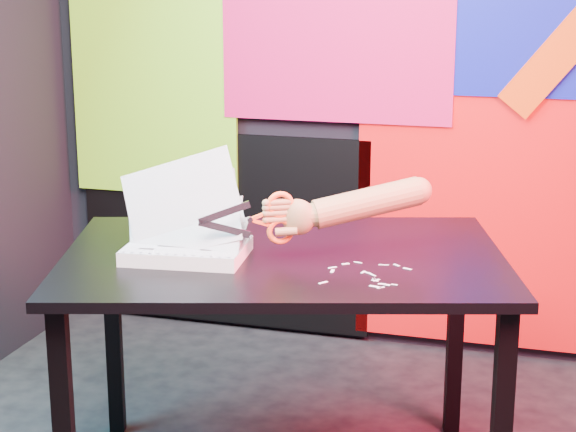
% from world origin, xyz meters
% --- Properties ---
extents(room, '(3.01, 3.01, 2.71)m').
position_xyz_m(room, '(0.00, 0.00, 1.35)').
color(room, black).
rests_on(room, ground).
extents(backdrop, '(2.88, 0.05, 2.08)m').
position_xyz_m(backdrop, '(0.06, 1.46, 0.96)').
color(backdrop, red).
rests_on(backdrop, ground).
extents(work_table, '(1.46, 1.17, 0.75)m').
position_xyz_m(work_table, '(-0.11, 0.24, 0.67)').
color(work_table, black).
rests_on(work_table, ground).
extents(printout_stack, '(0.41, 0.28, 0.33)m').
position_xyz_m(printout_stack, '(-0.37, 0.12, 0.78)').
color(printout_stack, white).
rests_on(printout_stack, work_table).
extents(scissors, '(0.25, 0.14, 0.15)m').
position_xyz_m(scissors, '(-0.12, 0.16, 0.87)').
color(scissors, '#B6B7BA').
rests_on(scissors, printout_stack).
extents(hand_forearm, '(0.44, 0.26, 0.15)m').
position_xyz_m(hand_forearm, '(0.10, 0.27, 0.90)').
color(hand_forearm, '#A86638').
rests_on(hand_forearm, work_table).
extents(paper_clippings, '(0.23, 0.23, 0.00)m').
position_xyz_m(paper_clippings, '(0.17, 0.10, 0.75)').
color(paper_clippings, white).
rests_on(paper_clippings, work_table).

